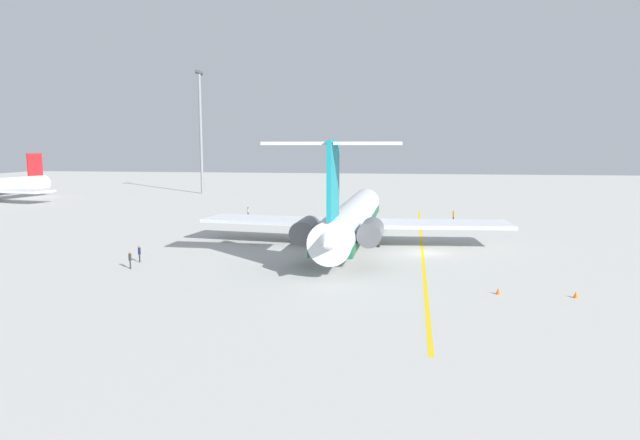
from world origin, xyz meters
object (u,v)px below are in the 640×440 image
at_px(safety_cone_tail, 289,216).
at_px(ground_crew_starboard, 454,215).
at_px(safety_cone_wingtip, 498,291).
at_px(light_mast, 201,128).
at_px(main_jetliner, 351,218).
at_px(ground_crew_portside, 130,258).
at_px(safety_cone_nose, 576,294).
at_px(ground_crew_near_nose, 248,211).
at_px(ground_crew_near_tail, 139,252).

bearing_deg(safety_cone_tail, ground_crew_starboard, -92.67).
distance_m(safety_cone_wingtip, light_mast, 104.92).
relative_size(main_jetliner, safety_cone_wingtip, 77.66).
bearing_deg(safety_cone_tail, light_mast, 35.89).
relative_size(ground_crew_portside, light_mast, 0.06).
distance_m(ground_crew_starboard, safety_cone_nose, 43.16).
bearing_deg(ground_crew_near_nose, light_mast, 178.11).
xyz_separation_m(ground_crew_near_tail, safety_cone_nose, (-7.53, -40.51, -0.85)).
height_order(ground_crew_near_tail, safety_cone_tail, ground_crew_near_tail).
bearing_deg(safety_cone_tail, ground_crew_near_tail, 167.20).
bearing_deg(safety_cone_wingtip, ground_crew_near_tail, 78.07).
distance_m(ground_crew_portside, ground_crew_starboard, 51.34).
distance_m(main_jetliner, ground_crew_near_nose, 31.23).
height_order(ground_crew_near_nose, ground_crew_near_tail, ground_crew_near_tail).
bearing_deg(light_mast, ground_crew_starboard, -127.43).
bearing_deg(main_jetliner, ground_crew_near_tail, 121.95).
relative_size(ground_crew_starboard, safety_cone_wingtip, 3.29).
bearing_deg(safety_cone_nose, main_jetliner, 44.73).
distance_m(main_jetliner, safety_cone_wingtip, 24.21).
relative_size(ground_crew_portside, safety_cone_tail, 3.14).
xyz_separation_m(safety_cone_wingtip, safety_cone_tail, (43.79, 26.32, 0.00)).
relative_size(ground_crew_near_nose, safety_cone_nose, 3.14).
bearing_deg(ground_crew_near_tail, safety_cone_tail, 38.86).
xyz_separation_m(ground_crew_near_nose, safety_cone_wingtip, (-43.87, -33.37, -0.82)).
xyz_separation_m(safety_cone_nose, light_mast, (86.71, 63.12, 15.91)).
bearing_deg(safety_cone_nose, ground_crew_near_nose, 41.69).
bearing_deg(main_jetliner, ground_crew_starboard, -30.11).
xyz_separation_m(main_jetliner, ground_crew_near_nose, (24.21, 19.59, -2.30)).
bearing_deg(ground_crew_near_nose, safety_cone_nose, 10.57).
relative_size(safety_cone_nose, safety_cone_wingtip, 1.00).
xyz_separation_m(ground_crew_starboard, safety_cone_nose, (-42.77, -5.71, -0.87)).
relative_size(main_jetliner, ground_crew_starboard, 23.62).
distance_m(ground_crew_portside, safety_cone_tail, 40.20).
relative_size(ground_crew_near_tail, safety_cone_wingtip, 3.22).
height_order(safety_cone_nose, light_mast, light_mast).
height_order(main_jetliner, safety_cone_nose, main_jetliner).
xyz_separation_m(safety_cone_wingtip, light_mast, (86.49, 57.22, 15.91)).
relative_size(ground_crew_near_nose, safety_cone_wingtip, 3.14).
xyz_separation_m(safety_cone_nose, safety_cone_wingtip, (0.22, 5.90, 0.00)).
bearing_deg(ground_crew_near_nose, ground_crew_portside, -32.21).
relative_size(ground_crew_near_nose, ground_crew_starboard, 0.95).
height_order(ground_crew_portside, safety_cone_tail, ground_crew_portside).
distance_m(ground_crew_starboard, safety_cone_tail, 26.56).
bearing_deg(ground_crew_starboard, safety_cone_tail, 151.43).
distance_m(ground_crew_portside, safety_cone_nose, 40.29).
bearing_deg(ground_crew_near_tail, main_jetliner, -7.67).
bearing_deg(light_mast, safety_cone_nose, -143.95).
distance_m(ground_crew_near_tail, ground_crew_portside, 2.99).
relative_size(main_jetliner, ground_crew_portside, 24.72).
height_order(ground_crew_near_nose, safety_cone_wingtip, ground_crew_near_nose).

